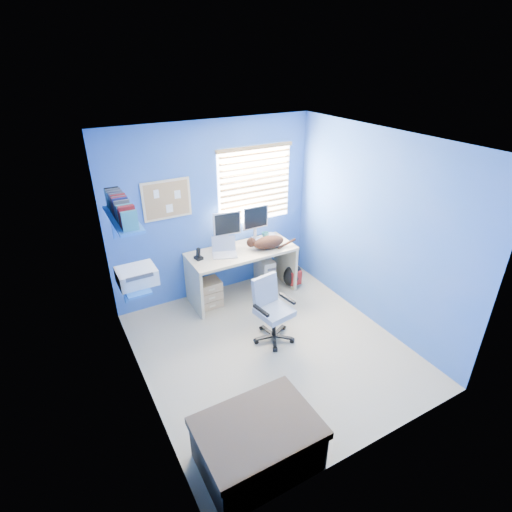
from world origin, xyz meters
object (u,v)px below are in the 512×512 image
desk (242,273)px  office_chair (272,317)px  laptop (225,248)px  cat (269,242)px  tower_pc (264,271)px

desk → office_chair: (-0.13, -1.07, -0.06)m
laptop → cat: bearing=11.4°
desk → tower_pc: (0.45, 0.13, -0.14)m
laptop → tower_pc: 0.97m
desk → laptop: (-0.27, -0.02, 0.48)m
laptop → tower_pc: size_ratio=0.73×
tower_pc → office_chair: bearing=-109.5°
desk → tower_pc: desk is taller
cat → tower_pc: cat is taller
cat → office_chair: cat is taller
desk → office_chair: office_chair is taller
laptop → office_chair: 1.19m
laptop → office_chair: (0.14, -1.05, -0.54)m
laptop → cat: (0.65, -0.09, -0.02)m
desk → laptop: laptop is taller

